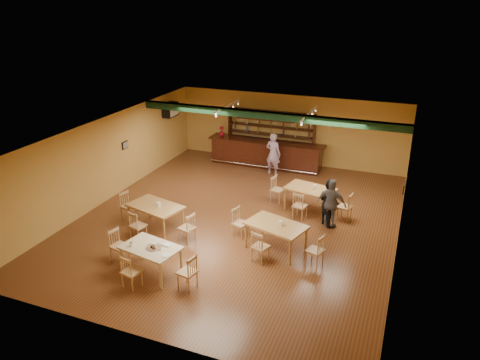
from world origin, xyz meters
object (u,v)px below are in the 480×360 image
at_px(dining_table_b, 310,199).
at_px(patron_right_a, 329,202).
at_px(bar_counter, 266,154).
at_px(patron_bar, 273,154).
at_px(dining_table_c, 156,217).
at_px(near_table, 152,260).
at_px(dining_table_d, 276,237).

relative_size(dining_table_b, patron_right_a, 1.06).
bearing_deg(bar_counter, patron_bar, -54.98).
bearing_deg(dining_table_b, dining_table_c, -130.52).
bearing_deg(near_table, dining_table_c, 129.26).
bearing_deg(dining_table_c, dining_table_d, 16.92).
xyz_separation_m(dining_table_c, near_table, (1.17, -2.18, -0.02)).
distance_m(dining_table_b, patron_right_a, 1.19).
distance_m(dining_table_c, patron_bar, 6.27).
distance_m(patron_bar, patron_right_a, 4.68).
distance_m(bar_counter, dining_table_c, 6.90).
bearing_deg(dining_table_d, patron_right_a, 79.95).
distance_m(dining_table_b, patron_bar, 3.58).
relative_size(bar_counter, dining_table_d, 3.00).
xyz_separation_m(dining_table_c, patron_right_a, (4.98, 2.35, 0.35)).
xyz_separation_m(dining_table_d, patron_bar, (-1.91, 5.76, 0.47)).
distance_m(dining_table_d, near_table, 3.58).
bearing_deg(dining_table_b, near_table, -107.00).
relative_size(bar_counter, dining_table_b, 3.07).
height_order(bar_counter, patron_right_a, patron_right_a).
height_order(patron_bar, patron_right_a, patron_bar).
distance_m(bar_counter, patron_bar, 1.06).
relative_size(bar_counter, dining_table_c, 3.00).
bearing_deg(near_table, patron_right_a, 60.94).
height_order(dining_table_d, near_table, dining_table_d).
xyz_separation_m(dining_table_b, dining_table_c, (-4.18, -3.15, 0.01)).
bearing_deg(dining_table_d, bar_counter, 127.42).
bearing_deg(dining_table_d, dining_table_b, 100.97).
bearing_deg(bar_counter, patron_right_a, -50.84).
height_order(dining_table_c, dining_table_d, same).
xyz_separation_m(bar_counter, dining_table_c, (-1.39, -6.76, -0.15)).
relative_size(bar_counter, patron_bar, 2.84).
distance_m(dining_table_b, near_table, 6.12).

